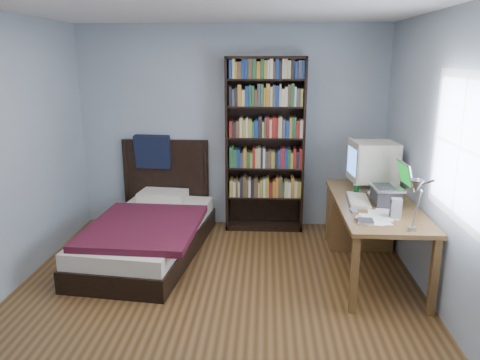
{
  "coord_description": "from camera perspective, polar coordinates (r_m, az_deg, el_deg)",
  "views": [
    {
      "loc": [
        0.43,
        -3.69,
        2.11
      ],
      "look_at": [
        0.18,
        0.74,
        0.94
      ],
      "focal_mm": 35.0,
      "sensor_mm": 36.0,
      "label": 1
    }
  ],
  "objects": [
    {
      "name": "mouse",
      "position": [
        5.0,
        15.64,
        -1.54
      ],
      "size": [
        0.07,
        0.12,
        0.04
      ],
      "primitive_type": "ellipsoid",
      "color": "silver",
      "rests_on": "desk"
    },
    {
      "name": "desk",
      "position": [
        5.32,
        14.77,
        -4.21
      ],
      "size": [
        0.75,
        1.75,
        0.73
      ],
      "color": "brown",
      "rests_on": "floor"
    },
    {
      "name": "phone_grey",
      "position": [
        4.24,
        14.21,
        -4.49
      ],
      "size": [
        0.07,
        0.1,
        0.02
      ],
      "primitive_type": "cube",
      "rotation": [
        0.0,
        0.0,
        -0.34
      ],
      "color": "gray",
      "rests_on": "desk"
    },
    {
      "name": "phone_silver",
      "position": [
        4.42,
        13.66,
        -3.66
      ],
      "size": [
        0.06,
        0.11,
        0.02
      ],
      "primitive_type": "cube",
      "rotation": [
        0.0,
        0.0,
        0.12
      ],
      "color": "#AEAEB2",
      "rests_on": "desk"
    },
    {
      "name": "soda_can",
      "position": [
        4.95,
        13.98,
        -1.19
      ],
      "size": [
        0.06,
        0.06,
        0.11
      ],
      "primitive_type": "cylinder",
      "color": "#083B12",
      "rests_on": "desk"
    },
    {
      "name": "external_drive",
      "position": [
        4.16,
        15.08,
        -4.91
      ],
      "size": [
        0.13,
        0.13,
        0.03
      ],
      "primitive_type": "cube",
      "rotation": [
        0.0,
        0.0,
        -0.06
      ],
      "color": "gray",
      "rests_on": "desk"
    },
    {
      "name": "bed",
      "position": [
        5.31,
        -10.91,
        -5.91
      ],
      "size": [
        1.26,
        2.17,
        1.16
      ],
      "color": "black",
      "rests_on": "floor"
    },
    {
      "name": "laptop",
      "position": [
        4.7,
        17.6,
        -1.49
      ],
      "size": [
        0.36,
        0.36,
        0.43
      ],
      "color": "#2D2D30",
      "rests_on": "desk"
    },
    {
      "name": "bookshelf",
      "position": [
        5.72,
        3.06,
        4.24
      ],
      "size": [
        0.95,
        0.3,
        2.12
      ],
      "color": "black",
      "rests_on": "floor"
    },
    {
      "name": "desk_lamp",
      "position": [
        3.63,
        20.68,
        -1.25
      ],
      "size": [
        0.21,
        0.46,
        0.54
      ],
      "color": "#99999E",
      "rests_on": "desk"
    },
    {
      "name": "speaker",
      "position": [
        4.33,
        18.49,
        -3.31
      ],
      "size": [
        0.1,
        0.1,
        0.18
      ],
      "primitive_type": "cube",
      "rotation": [
        0.0,
        0.0,
        -0.15
      ],
      "color": "gray",
      "rests_on": "desk"
    },
    {
      "name": "keyboard",
      "position": [
        4.72,
        14.24,
        -2.43
      ],
      "size": [
        0.23,
        0.5,
        0.05
      ],
      "primitive_type": "cube",
      "rotation": [
        0.0,
        0.07,
        -0.08
      ],
      "color": "#BEB59E",
      "rests_on": "desk"
    },
    {
      "name": "crt_monitor",
      "position": [
        5.16,
        15.83,
        2.1
      ],
      "size": [
        0.49,
        0.45,
        0.52
      ],
      "color": "beige",
      "rests_on": "desk"
    },
    {
      "name": "room",
      "position": [
        3.8,
        -2.91,
        1.78
      ],
      "size": [
        4.2,
        4.24,
        2.5
      ],
      "color": "#4B3016",
      "rests_on": "ground"
    }
  ]
}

